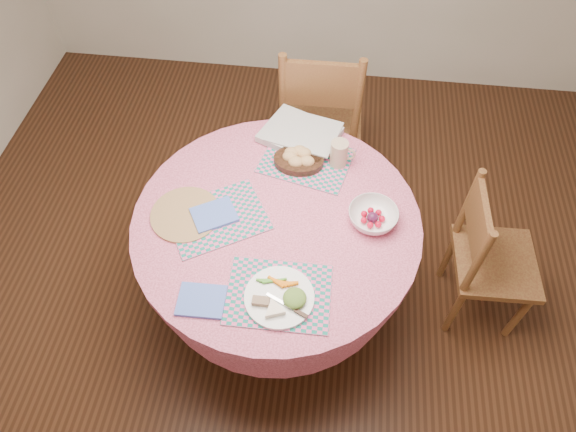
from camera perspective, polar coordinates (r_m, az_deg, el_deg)
name	(u,v)px	position (r m, az deg, el deg)	size (l,w,h in m)	color
ground	(279,301)	(2.82, -1.02, -9.44)	(4.00, 4.00, 0.00)	#331C0F
room_envelope	(270,11)	(1.52, -2.01, 21.80)	(4.01, 4.01, 2.71)	silver
dining_table	(277,244)	(2.35, -1.21, -3.17)	(1.24, 1.24, 0.75)	pink
chair_right	(487,257)	(2.61, 21.27, -4.29)	(0.40, 0.41, 0.87)	brown
chair_back	(320,115)	(2.96, 3.57, 11.19)	(0.48, 0.46, 1.02)	brown
placemat_front	(279,294)	(1.99, -1.05, -8.70)	(0.40, 0.30, 0.01)	#157969
placemat_left	(218,218)	(2.21, -7.83, -0.21)	(0.40, 0.30, 0.01)	#157969
placemat_back	(306,161)	(2.40, 2.04, 6.16)	(0.40, 0.30, 0.01)	#157969
wicker_trivet	(186,214)	(2.24, -11.32, 0.19)	(0.30, 0.30, 0.01)	olive
napkin_near	(201,300)	(2.00, -9.59, -9.24)	(0.18, 0.14, 0.01)	#506ECE
napkin_far	(214,215)	(2.21, -8.20, 0.15)	(0.18, 0.14, 0.01)	#506ECE
dinner_plate	(281,298)	(1.96, -0.79, -9.05)	(0.27, 0.27, 0.05)	white
bread_bowl	(298,158)	(2.36, 1.16, 6.45)	(0.23, 0.23, 0.08)	black
latte_mug	(339,153)	(2.35, 5.74, 6.94)	(0.12, 0.08, 0.13)	tan
fruit_bowl	(373,217)	(2.18, 9.40, -0.07)	(0.26, 0.26, 0.07)	white
newspaper_stack	(301,134)	(2.49, 1.40, 9.10)	(0.42, 0.38, 0.04)	silver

